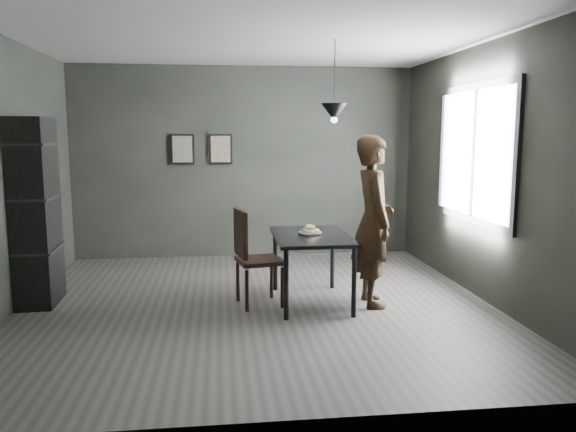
{
  "coord_description": "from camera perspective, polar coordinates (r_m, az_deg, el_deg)",
  "views": [
    {
      "loc": [
        -0.36,
        -5.84,
        1.82
      ],
      "look_at": [
        0.35,
        0.05,
        0.95
      ],
      "focal_mm": 35.0,
      "sensor_mm": 36.0,
      "label": 1
    }
  ],
  "objects": [
    {
      "name": "donut_pile",
      "position": [
        6.08,
        2.27,
        -1.4
      ],
      "size": [
        0.19,
        0.2,
        0.09
      ],
      "rotation": [
        0.0,
        0.0,
        0.18
      ],
      "color": "beige",
      "rests_on": "white_plate"
    },
    {
      "name": "back_wall",
      "position": [
        8.36,
        -4.42,
        5.44
      ],
      "size": [
        5.0,
        0.1,
        2.8
      ],
      "primitive_type": "cube",
      "color": "black",
      "rests_on": "ground"
    },
    {
      "name": "ceiling",
      "position": [
        5.93,
        -3.46,
        17.83
      ],
      "size": [
        5.0,
        5.0,
        0.02
      ],
      "color": "silver",
      "rests_on": "ground"
    },
    {
      "name": "framed_print_left",
      "position": [
        8.33,
        -10.67,
        6.69
      ],
      "size": [
        0.34,
        0.04,
        0.44
      ],
      "color": "black",
      "rests_on": "ground"
    },
    {
      "name": "wood_chair",
      "position": [
        5.96,
        -3.78,
        -3.6
      ],
      "size": [
        0.53,
        0.53,
        1.04
      ],
      "rotation": [
        0.0,
        0.0,
        0.21
      ],
      "color": "black",
      "rests_on": "ground"
    },
    {
      "name": "woman",
      "position": [
        6.01,
        8.65,
        -0.51
      ],
      "size": [
        0.44,
        0.67,
        1.81
      ],
      "primitive_type": "imported",
      "rotation": [
        0.0,
        0.0,
        1.56
      ],
      "color": "black",
      "rests_on": "ground"
    },
    {
      "name": "shelf_unit",
      "position": [
        6.53,
        -24.27,
        0.35
      ],
      "size": [
        0.4,
        0.68,
        1.99
      ],
      "primitive_type": "cube",
      "rotation": [
        0.0,
        0.0,
        0.03
      ],
      "color": "black",
      "rests_on": "ground"
    },
    {
      "name": "ground",
      "position": [
        6.13,
        -3.23,
        -8.95
      ],
      "size": [
        5.0,
        5.0,
        0.0
      ],
      "primitive_type": "plane",
      "color": "#332F2C",
      "rests_on": "ground"
    },
    {
      "name": "cafe_table",
      "position": [
        6.03,
        2.42,
        -2.65
      ],
      "size": [
        0.8,
        1.2,
        0.75
      ],
      "color": "black",
      "rests_on": "ground"
    },
    {
      "name": "window_assembly",
      "position": [
        6.68,
        18.34,
        6.03
      ],
      "size": [
        0.04,
        1.96,
        1.56
      ],
      "color": "white",
      "rests_on": "ground"
    },
    {
      "name": "framed_print_right",
      "position": [
        8.31,
        -6.86,
        6.77
      ],
      "size": [
        0.34,
        0.04,
        0.44
      ],
      "color": "black",
      "rests_on": "ground"
    },
    {
      "name": "pendant_lamp",
      "position": [
        6.07,
        4.71,
        10.49
      ],
      "size": [
        0.28,
        0.28,
        0.86
      ],
      "color": "black",
      "rests_on": "ground"
    },
    {
      "name": "white_plate",
      "position": [
        6.08,
        2.27,
        -1.74
      ],
      "size": [
        0.23,
        0.23,
        0.01
      ],
      "primitive_type": "cylinder",
      "color": "white",
      "rests_on": "cafe_table"
    }
  ]
}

